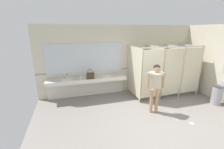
{
  "coord_description": "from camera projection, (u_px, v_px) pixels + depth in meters",
  "views": [
    {
      "loc": [
        -2.32,
        -3.58,
        2.7
      ],
      "look_at": [
        -0.87,
        1.38,
        1.19
      ],
      "focal_mm": 24.61,
      "sensor_mm": 36.0,
      "label": 1
    }
  ],
  "objects": [
    {
      "name": "trash_bin",
      "position": [
        217.0,
        95.0,
        5.73
      ],
      "size": [
        0.36,
        0.36,
        0.72
      ],
      "color": "#99999E",
      "rests_on": "ground_plane"
    },
    {
      "name": "wall_back",
      "position": [
        123.0,
        59.0,
        6.75
      ],
      "size": [
        7.15,
        0.12,
        2.91
      ],
      "primitive_type": "cube",
      "color": "beige",
      "rests_on": "ground_plane"
    },
    {
      "name": "bathroom_stalls",
      "position": [
        166.0,
        70.0,
        6.39
      ],
      "size": [
        2.76,
        1.34,
        2.11
      ],
      "color": "beige",
      "rests_on": "ground_plane"
    },
    {
      "name": "mirror_panel",
      "position": [
        86.0,
        58.0,
        6.21
      ],
      "size": [
        3.08,
        0.02,
        1.2
      ],
      "primitive_type": "cube",
      "color": "silver",
      "rests_on": "wall_back"
    },
    {
      "name": "soap_dispenser",
      "position": [
        68.0,
        76.0,
        6.08
      ],
      "size": [
        0.07,
        0.07,
        0.18
      ],
      "color": "white",
      "rests_on": "vanity_counter"
    },
    {
      "name": "wall_back_tile_band",
      "position": [
        123.0,
        68.0,
        6.8
      ],
      "size": [
        7.15,
        0.01,
        0.06
      ],
      "primitive_type": "cube",
      "color": "#9E937F",
      "rests_on": "wall_back"
    },
    {
      "name": "paper_cup",
      "position": [
        80.0,
        78.0,
        5.97
      ],
      "size": [
        0.07,
        0.07,
        0.1
      ],
      "primitive_type": "cylinder",
      "color": "white",
      "rests_on": "vanity_counter"
    },
    {
      "name": "floor_drain_cover",
      "position": [
        192.0,
        123.0,
        4.61
      ],
      "size": [
        0.14,
        0.14,
        0.01
      ],
      "primitive_type": "cylinder",
      "color": "#B7BABF",
      "rests_on": "ground_plane"
    },
    {
      "name": "vanity_counter",
      "position": [
        87.0,
        82.0,
        6.3
      ],
      "size": [
        3.18,
        0.54,
        0.96
      ],
      "color": "silver",
      "rests_on": "ground_plane"
    },
    {
      "name": "person_standing",
      "position": [
        156.0,
        83.0,
        4.96
      ],
      "size": [
        0.57,
        0.48,
        1.66
      ],
      "color": "tan",
      "rests_on": "ground_plane"
    },
    {
      "name": "ground_plane",
      "position": [
        152.0,
        123.0,
        4.7
      ],
      "size": [
        7.15,
        5.84,
        0.1
      ],
      "primitive_type": "cube",
      "color": "gray"
    },
    {
      "name": "handbag",
      "position": [
        90.0,
        76.0,
        6.02
      ],
      "size": [
        0.3,
        0.12,
        0.38
      ],
      "color": "#3F2D1E",
      "rests_on": "vanity_counter"
    }
  ]
}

